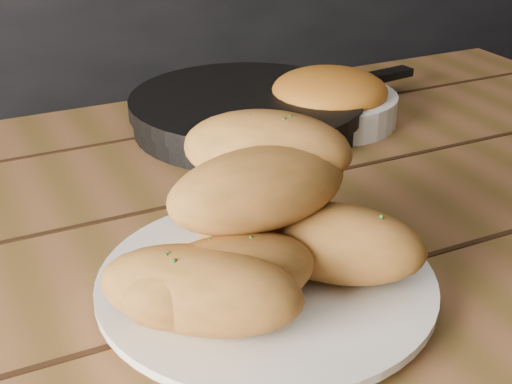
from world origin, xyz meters
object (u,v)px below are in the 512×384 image
at_px(plate, 266,285).
at_px(bowl, 329,99).
at_px(skillet, 248,111).
at_px(bread_rolls, 253,228).
at_px(table, 223,331).

height_order(plate, bowl, bowl).
bearing_deg(bowl, skillet, 165.40).
bearing_deg(plate, skillet, 67.09).
bearing_deg(skillet, bowl, -14.60).
bearing_deg(plate, bread_rolls, -162.57).
xyz_separation_m(plate, bread_rolls, (-0.01, -0.00, 0.06)).
height_order(plate, skillet, skillet).
distance_m(bread_rolls, bowl, 0.44).
xyz_separation_m(bread_rolls, bowl, (0.28, 0.34, -0.04)).
relative_size(table, bowl, 7.70).
relative_size(table, skillet, 3.19).
bearing_deg(skillet, table, -120.02).
distance_m(table, plate, 0.14).
height_order(table, bread_rolls, bread_rolls).
xyz_separation_m(bread_rolls, skillet, (0.17, 0.37, -0.05)).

